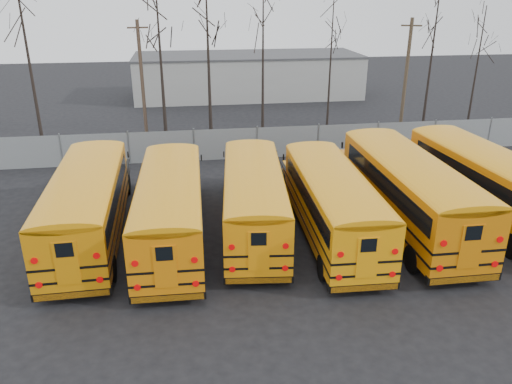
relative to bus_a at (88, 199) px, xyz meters
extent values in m
plane|color=black|center=(8.76, -1.92, -1.88)|extent=(120.00, 120.00, 0.00)
cube|color=gray|center=(8.76, 10.08, -0.88)|extent=(40.00, 0.04, 2.00)
cube|color=#A2A29E|center=(10.76, 30.08, 0.12)|extent=(22.00, 8.00, 4.00)
cylinder|color=black|center=(-1.08, -3.65, -1.36)|extent=(0.31, 1.04, 1.03)
cylinder|color=black|center=(1.25, -3.60, -1.36)|extent=(0.31, 1.04, 1.03)
cylinder|color=black|center=(-1.28, 5.02, -1.36)|extent=(0.31, 1.04, 1.03)
cylinder|color=black|center=(1.05, 5.08, -1.36)|extent=(0.31, 1.04, 1.03)
cube|color=#CD7808|center=(0.01, -0.27, -0.15)|extent=(2.80, 9.67, 2.43)
cube|color=#CD7808|center=(-0.12, 5.41, -0.84)|extent=(2.36, 1.81, 1.03)
cube|color=black|center=(0.01, -0.48, 0.40)|extent=(2.82, 8.63, 0.72)
cube|color=black|center=(-0.01, 0.61, -0.89)|extent=(2.88, 11.44, 0.09)
cube|color=black|center=(-0.01, 0.61, -0.38)|extent=(2.88, 11.44, 0.09)
cube|color=black|center=(0.11, -4.97, -1.41)|extent=(2.65, 0.29, 0.29)
cube|color=black|center=(-0.14, 6.24, -1.41)|extent=(2.48, 0.26, 0.27)
cube|color=#CD7808|center=(0.12, -5.08, -0.17)|extent=(0.78, 0.06, 1.60)
cylinder|color=#B20505|center=(-0.86, -5.12, -0.89)|extent=(0.23, 0.05, 0.23)
cylinder|color=#B20505|center=(1.10, -5.07, -0.89)|extent=(0.23, 0.05, 0.23)
cylinder|color=#B20505|center=(-0.86, -5.12, 0.04)|extent=(0.23, 0.05, 0.23)
cylinder|color=#B20505|center=(1.10, -5.07, 0.04)|extent=(0.23, 0.05, 0.23)
cylinder|color=black|center=(2.24, -4.27, -1.37)|extent=(0.31, 1.02, 1.01)
cylinder|color=black|center=(4.53, -4.32, -1.37)|extent=(0.31, 1.02, 1.01)
cylinder|color=black|center=(2.46, 4.23, -1.37)|extent=(0.31, 1.02, 1.01)
cylinder|color=black|center=(4.74, 4.18, -1.37)|extent=(0.31, 1.02, 1.01)
cube|color=orange|center=(3.47, -1.01, -0.18)|extent=(2.76, 9.47, 2.38)
cube|color=orange|center=(3.61, 4.56, -0.86)|extent=(2.32, 1.78, 1.01)
cube|color=black|center=(3.46, -1.21, 0.35)|extent=(2.78, 8.46, 0.71)
cube|color=black|center=(3.49, -0.15, -0.91)|extent=(2.84, 11.21, 0.09)
cube|color=black|center=(3.49, -0.15, -0.41)|extent=(2.84, 11.21, 0.09)
cube|color=black|center=(3.35, -5.61, -1.42)|extent=(2.60, 0.29, 0.28)
cube|color=black|center=(3.63, 5.37, -1.42)|extent=(2.43, 0.26, 0.26)
cube|color=orange|center=(3.35, -5.72, -0.21)|extent=(0.76, 0.06, 1.57)
cylinder|color=#B20505|center=(2.39, -5.71, -0.91)|extent=(0.22, 0.05, 0.22)
cylinder|color=#B20505|center=(4.31, -5.75, -0.91)|extent=(0.22, 0.05, 0.22)
cylinder|color=#B20505|center=(2.39, -5.71, 0.00)|extent=(0.22, 0.05, 0.22)
cylinder|color=#B20505|center=(4.31, -5.75, 0.00)|extent=(0.22, 0.05, 0.22)
cylinder|color=black|center=(5.59, -3.57, -1.38)|extent=(0.38, 1.01, 0.99)
cylinder|color=black|center=(7.81, -3.79, -1.38)|extent=(0.38, 1.01, 0.99)
cylinder|color=black|center=(6.44, 4.69, -1.38)|extent=(0.38, 1.01, 0.99)
cylinder|color=black|center=(8.66, 4.46, -1.38)|extent=(0.38, 1.01, 0.99)
cube|color=orange|center=(7.03, -0.49, -0.22)|extent=(3.39, 9.39, 2.32)
cube|color=orange|center=(7.58, 4.92, -0.89)|extent=(2.38, 1.90, 0.99)
cube|color=black|center=(7.01, -0.68, 0.30)|extent=(3.33, 8.41, 0.69)
cube|color=black|center=(7.11, 0.35, -0.94)|extent=(3.60, 11.08, 0.09)
cube|color=black|center=(7.11, 0.35, -0.44)|extent=(3.60, 11.08, 0.09)
cube|color=black|center=(6.57, -4.96, -1.43)|extent=(2.54, 0.47, 0.28)
cube|color=black|center=(7.66, 5.70, -1.43)|extent=(2.38, 0.44, 0.26)
cube|color=orange|center=(6.56, -5.07, -0.25)|extent=(0.74, 0.11, 1.53)
cylinder|color=#B20505|center=(5.62, -4.98, -0.94)|extent=(0.22, 0.06, 0.22)
cylinder|color=#B20505|center=(7.49, -5.17, -0.94)|extent=(0.22, 0.06, 0.22)
cylinder|color=#B20505|center=(5.62, -4.98, -0.05)|extent=(0.22, 0.06, 0.22)
cylinder|color=#B20505|center=(7.49, -5.17, -0.05)|extent=(0.22, 0.06, 0.22)
cylinder|color=black|center=(9.06, -4.64, -1.38)|extent=(0.31, 1.01, 1.00)
cylinder|color=black|center=(11.31, -4.72, -1.38)|extent=(0.31, 1.01, 1.00)
cylinder|color=black|center=(9.34, 3.74, -1.38)|extent=(0.31, 1.01, 1.00)
cylinder|color=black|center=(11.60, 3.67, -1.38)|extent=(0.31, 1.01, 1.00)
cube|color=orange|center=(10.30, -1.44, -0.20)|extent=(2.81, 9.37, 2.35)
cube|color=orange|center=(10.48, 4.06, -0.88)|extent=(2.30, 1.77, 1.00)
cube|color=black|center=(10.29, -1.64, 0.32)|extent=(2.82, 8.37, 0.70)
cube|color=black|center=(10.33, -0.59, -0.93)|extent=(2.90, 11.09, 0.09)
cube|color=black|center=(10.33, -0.59, -0.43)|extent=(2.90, 11.09, 0.09)
cube|color=black|center=(10.14, -5.98, -1.43)|extent=(2.56, 0.31, 0.28)
cube|color=black|center=(10.51, 4.85, -1.43)|extent=(2.40, 0.28, 0.26)
cube|color=orange|center=(10.14, -6.09, -0.23)|extent=(0.75, 0.07, 1.55)
cylinder|color=#B20505|center=(9.19, -6.07, -0.93)|extent=(0.22, 0.05, 0.22)
cylinder|color=#B20505|center=(11.09, -6.13, -0.93)|extent=(0.22, 0.05, 0.22)
cylinder|color=#B20505|center=(9.19, -6.07, -0.03)|extent=(0.22, 0.05, 0.22)
cylinder|color=#B20505|center=(11.09, -6.13, -0.03)|extent=(0.22, 0.05, 0.22)
cylinder|color=black|center=(12.62, -4.59, -1.33)|extent=(0.31, 1.10, 1.10)
cylinder|color=black|center=(15.11, -4.60, -1.33)|extent=(0.31, 1.10, 1.10)
cylinder|color=black|center=(12.68, 4.64, -1.33)|extent=(0.31, 1.10, 1.10)
cylinder|color=black|center=(15.16, 4.63, -1.33)|extent=(0.31, 1.10, 1.10)
cube|color=#CC6B08|center=(13.89, -1.02, -0.04)|extent=(2.80, 10.23, 2.58)
cube|color=#CC6B08|center=(13.92, 5.02, -0.78)|extent=(2.48, 1.88, 1.10)
cube|color=black|center=(13.89, -1.24, 0.54)|extent=(2.84, 9.13, 0.77)
cube|color=black|center=(13.89, -0.09, -0.83)|extent=(2.85, 12.12, 0.10)
cube|color=black|center=(13.89, -0.09, -0.28)|extent=(2.85, 12.12, 0.10)
cube|color=black|center=(13.86, -6.02, -1.38)|extent=(2.81, 0.26, 0.31)
cube|color=black|center=(13.93, 5.90, -1.38)|extent=(2.64, 0.23, 0.29)
cube|color=#CC6B08|center=(13.86, -6.14, -0.06)|extent=(0.82, 0.05, 1.70)
cylinder|color=#B20505|center=(12.81, -6.15, -0.83)|extent=(0.24, 0.05, 0.24)
cylinder|color=#B20505|center=(14.90, -6.16, -0.83)|extent=(0.24, 0.05, 0.24)
cylinder|color=#B20505|center=(12.81, -6.15, 0.16)|extent=(0.24, 0.05, 0.24)
cylinder|color=#B20505|center=(14.90, -6.16, 0.16)|extent=(0.24, 0.05, 0.24)
cylinder|color=black|center=(17.03, -4.13, -1.34)|extent=(0.37, 1.09, 1.08)
cylinder|color=black|center=(16.43, 4.90, -1.34)|extent=(0.37, 1.09, 1.08)
cylinder|color=black|center=(18.85, 5.06, -1.34)|extent=(0.37, 1.09, 1.08)
cube|color=orange|center=(18.01, -0.55, -0.07)|extent=(3.36, 10.17, 2.53)
cube|color=orange|center=(17.61, 5.36, -0.80)|extent=(2.54, 1.99, 1.08)
cube|color=black|center=(18.03, -0.77, 0.49)|extent=(3.33, 9.10, 0.75)
cube|color=black|center=(17.95, 0.36, -0.85)|extent=(3.51, 12.02, 0.10)
cube|color=black|center=(17.95, 0.36, -0.31)|extent=(3.51, 12.02, 0.10)
cube|color=black|center=(17.56, 6.22, -1.39)|extent=(2.59, 0.39, 0.28)
cylinder|color=#4B382A|center=(1.36, 17.12, 2.19)|extent=(0.25, 0.25, 8.14)
cube|color=#4B382A|center=(1.36, 17.12, 5.72)|extent=(1.45, 0.32, 0.11)
cylinder|color=#463827|center=(20.60, 15.06, 2.24)|extent=(0.26, 0.26, 8.23)
cube|color=#463827|center=(20.60, 15.06, 5.81)|extent=(1.39, 0.67, 0.11)
cone|color=black|center=(-4.70, 11.76, 4.29)|extent=(0.26, 0.26, 12.33)
cone|color=black|center=(2.89, 14.78, 2.99)|extent=(0.26, 0.26, 9.74)
cone|color=black|center=(6.11, 15.24, 3.34)|extent=(0.26, 0.26, 10.44)
cone|color=black|center=(9.96, 15.43, 3.20)|extent=(0.26, 0.26, 10.15)
cone|color=black|center=(14.92, 15.48, 2.82)|extent=(0.26, 0.26, 9.39)
cone|color=black|center=(22.39, 15.01, 3.40)|extent=(0.26, 0.26, 10.55)
cone|color=black|center=(25.62, 14.25, 2.64)|extent=(0.26, 0.26, 9.04)
camera|label=1|loc=(4.24, -20.19, 8.27)|focal=35.00mm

